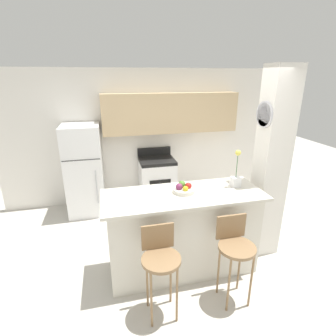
# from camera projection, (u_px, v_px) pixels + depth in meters

# --- Properties ---
(ground_plane) EXTENTS (14.00, 14.00, 0.00)m
(ground_plane) POSITION_uv_depth(u_px,v_px,m) (182.00, 268.00, 3.48)
(ground_plane) COLOR beige
(wall_back) EXTENTS (5.60, 0.38, 2.55)m
(wall_back) POSITION_uv_depth(u_px,v_px,m) (158.00, 127.00, 5.06)
(wall_back) COLOR white
(wall_back) RESTS_ON ground_plane
(pillar_right) EXTENTS (0.38, 0.32, 2.55)m
(pillar_right) POSITION_uv_depth(u_px,v_px,m) (271.00, 166.00, 3.46)
(pillar_right) COLOR white
(pillar_right) RESTS_ON ground_plane
(counter_bar) EXTENTS (1.94, 0.73, 1.08)m
(counter_bar) POSITION_uv_depth(u_px,v_px,m) (183.00, 232.00, 3.30)
(counter_bar) COLOR silver
(counter_bar) RESTS_ON ground_plane
(refrigerator) EXTENTS (0.64, 0.68, 1.62)m
(refrigerator) POSITION_uv_depth(u_px,v_px,m) (84.00, 170.00, 4.68)
(refrigerator) COLOR white
(refrigerator) RESTS_ON ground_plane
(stove_range) EXTENTS (0.66, 0.60, 1.07)m
(stove_range) POSITION_uv_depth(u_px,v_px,m) (157.00, 181.00, 5.14)
(stove_range) COLOR white
(stove_range) RESTS_ON ground_plane
(bar_stool_left) EXTENTS (0.40, 0.40, 0.99)m
(bar_stool_left) POSITION_uv_depth(u_px,v_px,m) (160.00, 259.00, 2.63)
(bar_stool_left) COLOR olive
(bar_stool_left) RESTS_ON ground_plane
(bar_stool_right) EXTENTS (0.40, 0.40, 0.99)m
(bar_stool_right) POSITION_uv_depth(u_px,v_px,m) (235.00, 247.00, 2.81)
(bar_stool_right) COLOR olive
(bar_stool_right) RESTS_ON ground_plane
(orchid_vase) EXTENTS (0.11, 0.11, 0.48)m
(orchid_vase) POSITION_uv_depth(u_px,v_px,m) (236.00, 176.00, 3.29)
(orchid_vase) COLOR white
(orchid_vase) RESTS_ON counter_bar
(fruit_bowl) EXTENTS (0.26, 0.26, 0.12)m
(fruit_bowl) POSITION_uv_depth(u_px,v_px,m) (184.00, 189.00, 3.15)
(fruit_bowl) COLOR silver
(fruit_bowl) RESTS_ON counter_bar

